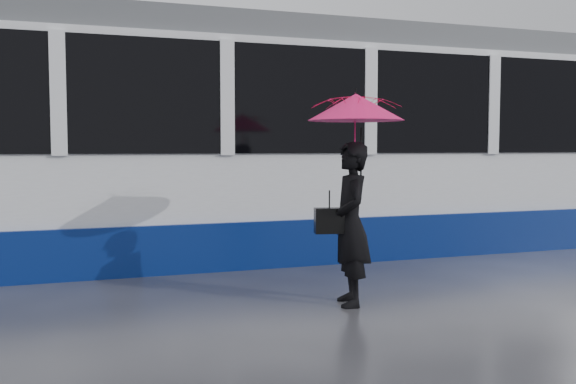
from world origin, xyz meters
name	(u,v)px	position (x,y,z in m)	size (l,w,h in m)	color
ground	(203,296)	(0.00, 0.00, 0.00)	(90.00, 90.00, 0.00)	#27272C
rails	(167,257)	(0.00, 2.50, 0.01)	(34.00, 1.51, 0.02)	#3F3D38
tram	(240,143)	(1.10, 2.50, 1.64)	(26.00, 2.56, 3.35)	white
woman	(350,224)	(1.32, -0.85, 0.82)	(0.59, 0.39, 1.63)	black
umbrella	(356,126)	(1.37, -0.85, 1.79)	(1.14, 1.14, 1.10)	#FF157D
handbag	(329,221)	(1.10, -0.83, 0.86)	(0.31, 0.18, 0.43)	black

